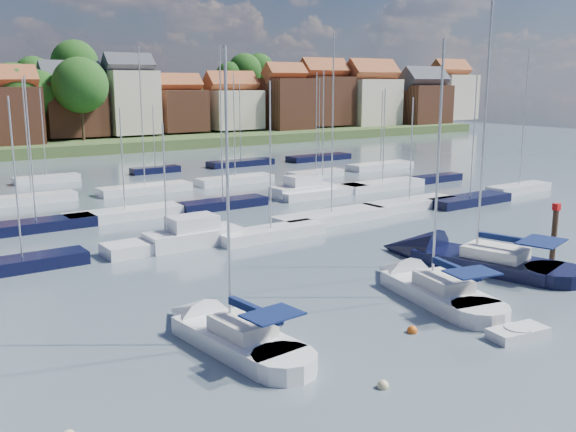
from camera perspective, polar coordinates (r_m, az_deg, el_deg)
ground at (r=67.79m, az=-11.97°, el=1.53°), size 260.00×260.00×0.00m
sailboat_left at (r=30.55m, az=-5.90°, el=-10.29°), size 3.80×10.83×14.47m
sailboat_centre at (r=37.63m, az=11.94°, el=-6.18°), size 5.13×11.58×15.26m
sailboat_navy at (r=44.18m, az=14.73°, el=-3.63°), size 7.29×14.41×19.18m
tender at (r=32.55m, az=19.76°, el=-9.76°), size 3.04×1.76×0.62m
timber_piling at (r=45.39m, az=22.48°, el=-2.75°), size 0.40×0.40×6.40m
buoy_b at (r=26.45m, az=8.43°, el=-14.88°), size 0.46×0.46×0.46m
buoy_c at (r=31.94m, az=10.98°, el=-10.14°), size 0.50×0.50×0.50m
buoy_d at (r=32.91m, az=17.97°, el=-9.84°), size 0.47×0.47×0.47m
buoy_e at (r=44.06m, az=12.46°, el=-4.03°), size 0.47×0.47×0.47m
marina_field at (r=64.14m, az=-8.72°, el=1.46°), size 79.62×41.41×15.93m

